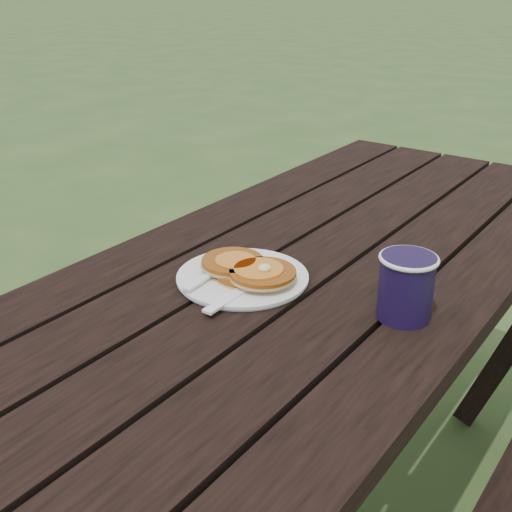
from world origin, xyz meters
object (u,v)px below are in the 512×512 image
Objects in this scene: pancake_stack at (248,270)px; coffee_cup at (406,284)px; picnic_table at (309,405)px; plate at (243,278)px.

coffee_cup is at bearing 9.27° from pancake_stack.
picnic_table is 7.37× the size of plate.
picnic_table is 9.15× the size of pancake_stack.
pancake_stack is at bearing -170.73° from coffee_cup.
plate is 1.24× the size of pancake_stack.
plate reaches higher than picnic_table.
plate is 0.32m from coffee_cup.
pancake_stack reaches higher than picnic_table.
pancake_stack is (0.01, 0.00, 0.02)m from plate.
coffee_cup is (0.31, 0.05, 0.06)m from plate.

